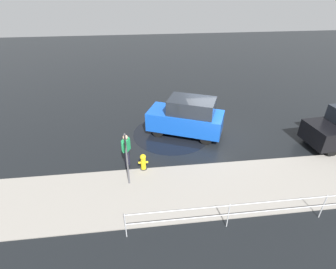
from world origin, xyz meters
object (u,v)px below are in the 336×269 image
object	(u,v)px
pedestrian	(126,148)
sign_post	(126,152)
moving_hatchback	(187,117)
fire_hydrant	(143,162)

from	to	relation	value
pedestrian	sign_post	xyz separation A→B (m)	(-0.07, 1.24, 0.62)
moving_hatchback	sign_post	bearing A→B (deg)	50.54
moving_hatchback	fire_hydrant	world-z (taller)	moving_hatchback
moving_hatchback	pedestrian	world-z (taller)	moving_hatchback
fire_hydrant	moving_hatchback	bearing A→B (deg)	-130.63
pedestrian	sign_post	bearing A→B (deg)	93.29
fire_hydrant	sign_post	size ratio (longest dim) A/B	0.33
moving_hatchback	sign_post	distance (m)	4.86
fire_hydrant	pedestrian	xyz separation A→B (m)	(0.70, -0.35, 0.56)
sign_post	fire_hydrant	bearing A→B (deg)	-125.37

